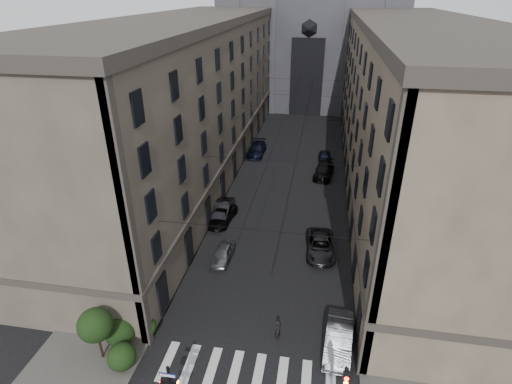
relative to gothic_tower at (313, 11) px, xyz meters
The scene contains 17 objects.
sidewalk_left 44.07m from the gothic_tower, 105.08° to the right, with size 7.00×80.00×0.15m, color #383533.
sidewalk_right 44.07m from the gothic_tower, 74.92° to the right, with size 7.00×80.00×0.15m, color #383533.
zebra_crossing 72.18m from the gothic_tower, 90.00° to the right, with size 11.00×3.20×0.01m, color beige.
building_left 42.07m from the gothic_tower, 109.04° to the right, with size 13.60×60.60×18.85m.
building_right 42.07m from the gothic_tower, 70.96° to the right, with size 13.60×60.60×18.85m.
gothic_tower is the anchor object (origin of this frame).
shrub_cluster 72.29m from the gothic_tower, 97.11° to the right, with size 3.90×4.40×3.90m.
tram_wires 40.72m from the gothic_tower, 90.00° to the right, with size 14.00×60.00×0.43m.
car_left_near 61.30m from the gothic_tower, 94.22° to the right, with size 1.53×3.81×1.30m, color slate.
car_left_midnear 54.39m from the gothic_tower, 96.89° to the right, with size 1.68×4.82×1.59m, color black.
car_left_midfar 55.35m from the gothic_tower, 96.67° to the right, with size 2.26×4.91×1.37m, color black.
car_left_far 37.54m from the gothic_tower, 99.71° to the right, with size 2.29×5.63×1.64m, color black.
car_right_near 69.29m from the gothic_tower, 85.15° to the right, with size 1.74×4.99×1.64m, color slate.
car_right_midnear 58.81m from the gothic_tower, 85.72° to the right, with size 2.54×5.51×1.53m, color black.
car_right_midfar 42.77m from the gothic_tower, 83.86° to the right, with size 2.17×5.34×1.55m, color black.
car_right_far 38.71m from the gothic_tower, 83.01° to the right, with size 1.75×4.34×1.48m, color black.
pedestrian 69.09m from the gothic_tower, 88.61° to the right, with size 0.60×0.40×1.66m, color black.
Camera 1 is at (3.50, -11.94, 21.63)m, focal length 28.00 mm.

